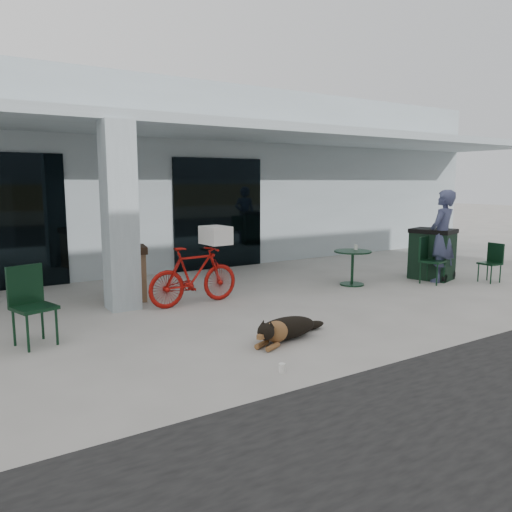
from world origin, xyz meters
TOP-DOWN VIEW (x-y plane):
  - ground at (0.00, 0.00)m, footprint 80.00×80.00m
  - building at (0.00, 8.50)m, footprint 22.00×7.00m
  - storefront_glass_right at (1.80, 4.98)m, footprint 2.40×0.06m
  - column at (-1.50, 2.30)m, footprint 0.50×0.50m
  - overhang at (0.00, 3.60)m, footprint 22.00×2.80m
  - bicycle at (-0.36, 1.90)m, footprint 1.74×0.59m
  - laundry_basket at (0.09, 1.93)m, footprint 0.43×0.57m
  - dog at (-0.15, -0.57)m, footprint 1.12×0.76m
  - cup_near_dog at (-0.89, -1.50)m, footprint 0.10×0.10m
  - cafe_chair_near at (-3.08, 1.00)m, footprint 0.61×0.64m
  - cafe_table_far at (3.14, 1.65)m, footprint 0.86×0.86m
  - cafe_chair_far_a at (4.67, 0.85)m, footprint 0.56×0.59m
  - cafe_chair_far_b at (5.82, 0.28)m, footprint 0.43×0.40m
  - person at (4.99, 0.89)m, footprint 0.81×0.63m
  - cup_on_table at (3.30, 1.73)m, footprint 0.09×0.09m
  - trash_receptacle at (-1.20, 2.80)m, footprint 0.69×0.69m
  - wheeled_bin at (5.09, 1.20)m, footprint 0.92×1.04m

SIDE VIEW (x-z plane):
  - ground at x=0.00m, z-range 0.00..0.00m
  - cup_near_dog at x=-0.89m, z-range 0.00..0.10m
  - dog at x=-0.15m, z-range 0.00..0.36m
  - cafe_table_far at x=3.14m, z-range 0.00..0.72m
  - cafe_chair_far_b at x=5.82m, z-range 0.00..0.84m
  - cafe_chair_far_a at x=4.67m, z-range 0.00..0.98m
  - trash_receptacle at x=-1.20m, z-range 0.00..0.99m
  - bicycle at x=-0.36m, z-range 0.00..1.03m
  - cafe_chair_near at x=-3.08m, z-range 0.00..1.05m
  - wheeled_bin at x=5.09m, z-range 0.00..1.11m
  - cup_on_table at x=3.30m, z-range 0.72..0.83m
  - person at x=4.99m, z-range 0.00..1.97m
  - laundry_basket at x=0.09m, z-range 1.03..1.35m
  - storefront_glass_right at x=1.80m, z-range 0.00..2.70m
  - column at x=-1.50m, z-range 0.00..3.12m
  - building at x=0.00m, z-range 0.00..4.50m
  - overhang at x=0.00m, z-range 3.12..3.30m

